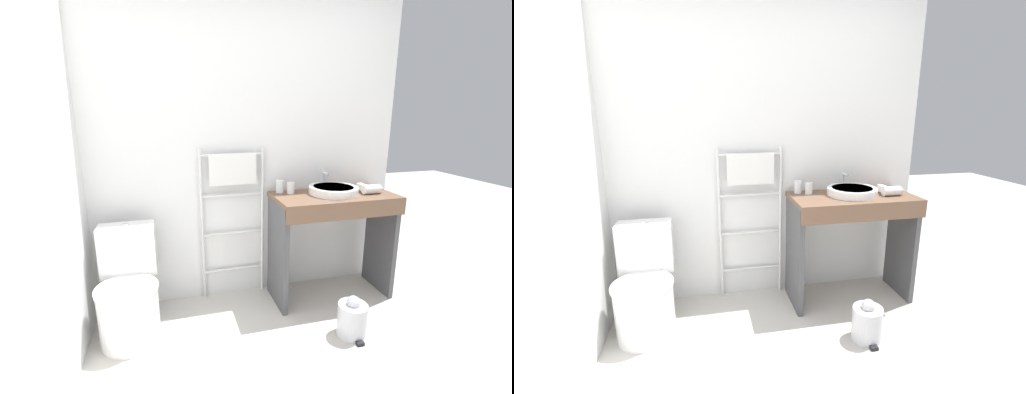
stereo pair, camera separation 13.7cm
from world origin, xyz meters
TOP-DOWN VIEW (x-y plane):
  - wall_back at (0.00, 1.62)m, footprint 2.63×0.12m
  - wall_side at (-1.26, 0.78)m, footprint 0.12×2.30m
  - toilet at (-0.92, 1.18)m, footprint 0.41×0.56m
  - towel_radiator at (-0.11, 1.51)m, footprint 0.52×0.06m
  - vanity_counter at (0.67, 1.28)m, footprint 0.97×0.48m
  - sink_basin at (0.67, 1.32)m, footprint 0.39×0.39m
  - faucet at (0.67, 1.49)m, footprint 0.02×0.10m
  - cup_near_wall at (0.27, 1.46)m, footprint 0.06×0.06m
  - cup_near_edge at (0.34, 1.42)m, footprint 0.06×0.06m
  - hair_dryer at (0.97, 1.25)m, footprint 0.19×0.17m
  - trash_bin at (0.57, 0.76)m, footprint 0.21×0.24m

SIDE VIEW (x-z plane):
  - trash_bin at x=0.57m, z-range -0.02..0.28m
  - toilet at x=-0.92m, z-range -0.07..0.69m
  - vanity_counter at x=0.67m, z-range 0.16..1.04m
  - towel_radiator at x=-0.11m, z-range 0.29..1.54m
  - sink_basin at x=0.67m, z-range 0.89..0.95m
  - hair_dryer at x=0.97m, z-range 0.88..0.96m
  - cup_near_edge at x=0.34m, z-range 0.88..0.97m
  - cup_near_wall at x=0.27m, z-range 0.88..0.98m
  - faucet at x=0.67m, z-range 0.90..1.05m
  - wall_back at x=0.00m, z-range 0.00..2.51m
  - wall_side at x=-1.26m, z-range 0.00..2.51m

